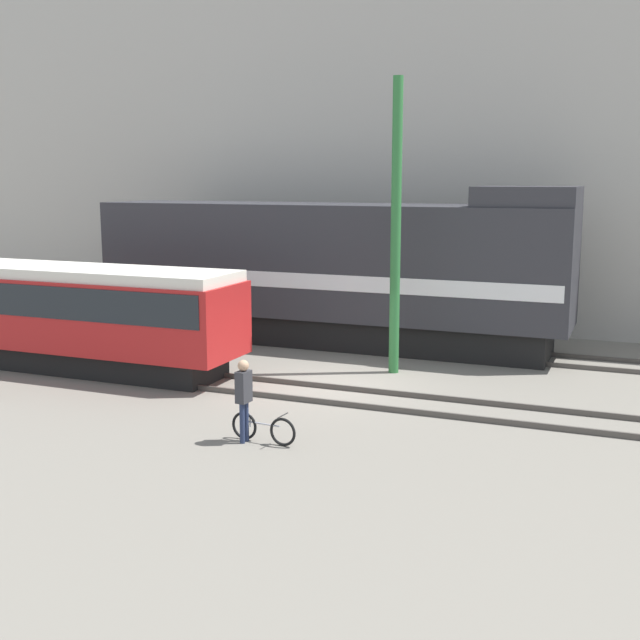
{
  "coord_description": "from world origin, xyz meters",
  "views": [
    {
      "loc": [
        7.67,
        -19.62,
        5.57
      ],
      "look_at": [
        -0.34,
        -0.03,
        1.8
      ],
      "focal_mm": 45.0,
      "sensor_mm": 36.0,
      "label": 1
    }
  ],
  "objects": [
    {
      "name": "freight_locomotive",
      "position": [
        -2.13,
        5.27,
        2.48
      ],
      "size": [
        16.02,
        3.04,
        5.31
      ],
      "color": "black",
      "rests_on": "ground"
    },
    {
      "name": "track_near",
      "position": [
        0.0,
        -1.03,
        0.07
      ],
      "size": [
        60.0,
        1.5,
        0.14
      ],
      "color": "#47423D",
      "rests_on": "ground"
    },
    {
      "name": "bicycle",
      "position": [
        0.36,
        -4.94,
        0.31
      ],
      "size": [
        1.57,
        0.44,
        0.68
      ],
      "color": "black",
      "rests_on": "ground"
    },
    {
      "name": "track_far",
      "position": [
        0.0,
        5.27,
        0.07
      ],
      "size": [
        60.0,
        1.51,
        0.14
      ],
      "color": "#47423D",
      "rests_on": "ground"
    },
    {
      "name": "ground_plane",
      "position": [
        0.0,
        0.0,
        0.0
      ],
      "size": [
        120.0,
        120.0,
        0.0
      ],
      "primitive_type": "plane",
      "color": "slate"
    },
    {
      "name": "streetcar",
      "position": [
        -7.57,
        -1.03,
        1.73
      ],
      "size": [
        10.06,
        2.54,
        3.03
      ],
      "color": "black",
      "rests_on": "ground"
    },
    {
      "name": "utility_pole_left",
      "position": [
        1.08,
        2.12,
        4.15
      ],
      "size": [
        0.29,
        0.29,
        8.3
      ],
      "color": "#2D7238",
      "rests_on": "ground"
    },
    {
      "name": "person",
      "position": [
        -0.03,
        -5.06,
        1.1
      ],
      "size": [
        0.25,
        0.38,
        1.8
      ],
      "color": "#232D4C",
      "rests_on": "ground"
    },
    {
      "name": "building_backdrop",
      "position": [
        0.0,
        12.24,
        6.97
      ],
      "size": [
        48.97,
        6.0,
        13.93
      ],
      "color": "#B7B2A8",
      "rests_on": "ground"
    }
  ]
}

